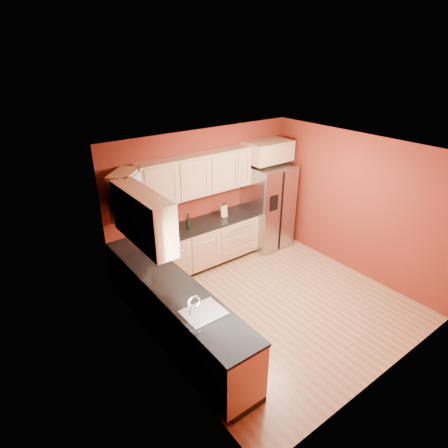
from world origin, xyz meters
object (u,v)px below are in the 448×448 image
(knife_block, at_px, (224,211))
(canister_left, at_px, (158,232))
(wine_bottle_a, at_px, (166,224))
(soap_dispenser, at_px, (225,211))
(refrigerator, at_px, (267,206))

(knife_block, bearing_deg, canister_left, -157.83)
(wine_bottle_a, xyz_separation_m, soap_dispenser, (1.30, 0.01, -0.09))
(refrigerator, relative_size, knife_block, 7.62)
(wine_bottle_a, height_order, knife_block, wine_bottle_a)
(refrigerator, distance_m, soap_dispenser, 1.04)
(canister_left, distance_m, soap_dispenser, 1.49)
(canister_left, bearing_deg, wine_bottle_a, 12.00)
(canister_left, bearing_deg, refrigerator, -1.37)
(knife_block, xyz_separation_m, soap_dispenser, (0.06, 0.03, -0.03))
(refrigerator, xyz_separation_m, wine_bottle_a, (-2.33, 0.10, 0.21))
(refrigerator, bearing_deg, wine_bottle_a, 177.53)
(refrigerator, distance_m, canister_left, 2.52)
(canister_left, distance_m, knife_block, 1.43)
(canister_left, height_order, knife_block, knife_block)
(canister_left, relative_size, wine_bottle_a, 0.49)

